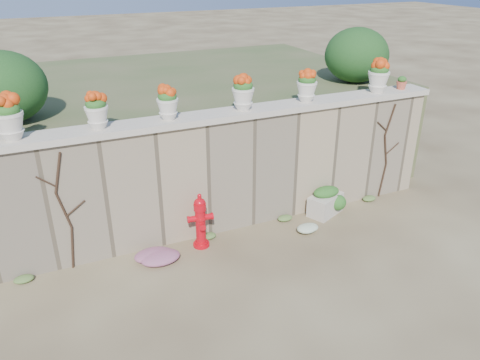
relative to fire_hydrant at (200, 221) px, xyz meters
name	(u,v)px	position (x,y,z in m)	size (l,w,h in m)	color
ground	(275,281)	(0.68, -1.34, -0.48)	(80.00, 80.00, 0.00)	#4E3C27
stone_wall	(228,174)	(0.68, 0.46, 0.52)	(8.00, 0.40, 2.00)	gray
wall_cap	(227,115)	(0.68, 0.46, 1.57)	(8.10, 0.52, 0.10)	beige
raised_fill	(173,121)	(0.68, 3.66, 0.52)	(9.00, 6.00, 2.00)	#384C23
back_shrub_left	(3,87)	(-2.52, 1.66, 2.07)	(1.30, 1.30, 1.10)	#143814
back_shrub_right	(357,55)	(4.08, 1.66, 2.07)	(1.30, 1.30, 1.10)	#143814
vine_left	(65,211)	(-1.99, 0.24, 0.51)	(0.60, 0.04, 1.91)	black
vine_right	(386,150)	(3.91, 0.24, 0.51)	(0.60, 0.04, 1.91)	black
fire_hydrant	(200,221)	(0.00, 0.00, 0.00)	(0.41, 0.29, 0.96)	red
planter_box	(325,201)	(2.49, 0.09, -0.23)	(0.76, 0.62, 0.55)	beige
green_shrub	(338,200)	(2.73, 0.02, -0.21)	(0.57, 0.51, 0.54)	#1E5119
magenta_clump	(162,255)	(-0.70, -0.14, -0.38)	(0.80, 0.53, 0.21)	#C8289D
white_flowers	(306,228)	(1.79, -0.37, -0.38)	(0.55, 0.44, 0.20)	white
urn_pot_0	(9,118)	(-2.47, 0.46, 1.92)	(0.39, 0.39, 0.61)	silver
urn_pot_1	(96,111)	(-1.34, 0.46, 1.88)	(0.34, 0.34, 0.53)	silver
urn_pot_2	(168,103)	(-0.29, 0.46, 1.87)	(0.33, 0.33, 0.52)	silver
urn_pot_3	(243,93)	(0.97, 0.46, 1.90)	(0.36, 0.36, 0.57)	silver
urn_pot_4	(307,86)	(2.16, 0.46, 1.89)	(0.35, 0.35, 0.55)	silver
urn_pot_5	(379,76)	(3.69, 0.46, 1.92)	(0.39, 0.39, 0.61)	silver
terracotta_pot	(402,83)	(4.26, 0.46, 1.73)	(0.20, 0.20, 0.23)	#BE523A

